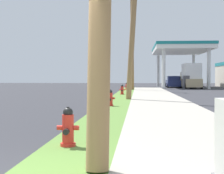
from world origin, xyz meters
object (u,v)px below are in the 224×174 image
(fire_hydrant_nearest, at_px, (68,129))
(car_navy_by_near_pump, at_px, (173,82))
(utility_pole_midground, at_px, (133,21))
(fire_hydrant_fourth, at_px, (127,87))
(truck_silver_at_forecourt, at_px, (192,80))
(truck_tan_on_apron, at_px, (191,77))
(utility_pole_background, at_px, (132,42))
(fire_hydrant_second, at_px, (110,99))
(fire_hydrant_third, at_px, (122,90))

(fire_hydrant_nearest, distance_m, car_navy_by_near_pump, 42.60)
(utility_pole_midground, bearing_deg, fire_hydrant_nearest, -94.11)
(fire_hydrant_fourth, height_order, truck_silver_at_forecourt, truck_silver_at_forecourt)
(utility_pole_midground, height_order, car_navy_by_near_pump, utility_pole_midground)
(truck_tan_on_apron, bearing_deg, utility_pole_background, -129.23)
(fire_hydrant_second, height_order, fire_hydrant_fourth, same)
(truck_silver_at_forecourt, height_order, truck_tan_on_apron, truck_tan_on_apron)
(utility_pole_background, xyz_separation_m, truck_silver_at_forecourt, (9.17, 20.00, -4.18))
(fire_hydrant_nearest, height_order, fire_hydrant_second, same)
(fire_hydrant_third, bearing_deg, fire_hydrant_fourth, 89.88)
(fire_hydrant_third, height_order, fire_hydrant_fourth, same)
(utility_pole_background, height_order, truck_silver_at_forecourt, utility_pole_background)
(fire_hydrant_third, relative_size, utility_pole_midground, 0.08)
(truck_silver_at_forecourt, bearing_deg, utility_pole_background, -114.64)
(fire_hydrant_nearest, bearing_deg, utility_pole_background, 88.61)
(fire_hydrant_fourth, bearing_deg, car_navy_by_near_pump, 64.40)
(truck_silver_at_forecourt, bearing_deg, car_navy_by_near_pump, -116.27)
(fire_hydrant_second, xyz_separation_m, fire_hydrant_third, (0.06, 10.56, 0.00))
(fire_hydrant_nearest, bearing_deg, fire_hydrant_fourth, 89.71)
(truck_tan_on_apron, bearing_deg, fire_hydrant_nearest, -101.72)
(truck_silver_at_forecourt, bearing_deg, fire_hydrant_third, -108.13)
(fire_hydrant_nearest, distance_m, truck_tan_on_apron, 39.40)
(truck_silver_at_forecourt, bearing_deg, fire_hydrant_nearest, -101.27)
(fire_hydrant_fourth, distance_m, utility_pole_background, 4.68)
(utility_pole_midground, bearing_deg, truck_tan_on_apron, 73.98)
(fire_hydrant_fourth, relative_size, utility_pole_background, 0.08)
(utility_pole_midground, distance_m, utility_pole_background, 15.40)
(fire_hydrant_nearest, relative_size, utility_pole_background, 0.08)
(utility_pole_midground, xyz_separation_m, utility_pole_background, (-0.30, 15.39, 0.37))
(fire_hydrant_second, height_order, truck_tan_on_apron, truck_tan_on_apron)
(fire_hydrant_third, height_order, car_navy_by_near_pump, car_navy_by_near_pump)
(fire_hydrant_nearest, distance_m, utility_pole_background, 30.02)
(fire_hydrant_nearest, xyz_separation_m, fire_hydrant_second, (0.07, 9.26, 0.00))
(utility_pole_background, bearing_deg, truck_tan_on_apron, 50.77)
(utility_pole_background, xyz_separation_m, truck_tan_on_apron, (7.28, 8.92, -3.61))
(utility_pole_background, bearing_deg, fire_hydrant_fourth, -168.58)
(fire_hydrant_second, bearing_deg, utility_pole_midground, 79.13)
(utility_pole_midground, bearing_deg, fire_hydrant_second, -100.87)
(utility_pole_midground, distance_m, truck_silver_at_forecourt, 36.69)
(car_navy_by_near_pump, bearing_deg, utility_pole_background, -113.64)
(fire_hydrant_nearest, bearing_deg, fire_hydrant_second, 89.60)
(car_navy_by_near_pump, bearing_deg, fire_hydrant_fourth, -115.60)
(fire_hydrant_third, bearing_deg, fire_hydrant_nearest, -90.37)
(fire_hydrant_nearest, height_order, truck_tan_on_apron, truck_tan_on_apron)
(utility_pole_background, relative_size, truck_tan_on_apron, 1.53)
(fire_hydrant_nearest, relative_size, fire_hydrant_second, 1.00)
(fire_hydrant_second, bearing_deg, car_navy_by_near_pump, 79.44)
(fire_hydrant_second, relative_size, truck_tan_on_apron, 0.12)
(fire_hydrant_third, distance_m, truck_silver_at_forecourt, 31.39)
(fire_hydrant_second, relative_size, utility_pole_background, 0.08)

